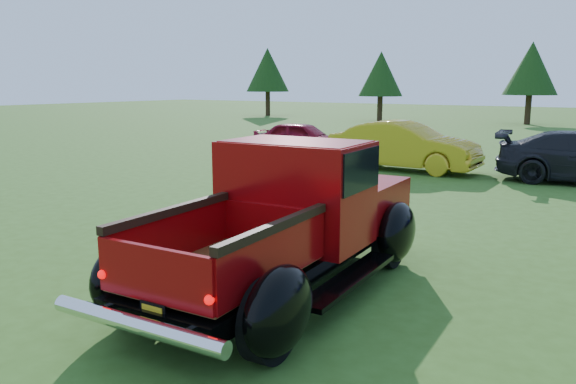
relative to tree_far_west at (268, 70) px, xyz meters
The scene contains 7 objects.
ground 37.37m from the tree_far_west, 53.75° to the right, with size 120.00×120.00×0.00m, color #315317.
tree_far_west is the anchor object (origin of this frame).
tree_west 10.06m from the tree_far_west, ahead, with size 2.94×2.94×4.60m.
tree_mid_left 19.03m from the tree_far_west, ahead, with size 3.20×3.20×5.00m.
pickup_truck 37.85m from the tree_far_west, 53.91° to the right, with size 2.53×4.97×1.80m.
show_car_red 25.18m from the tree_far_west, 51.69° to the right, with size 1.40×3.47×1.18m, color maroon.
show_car_yellow 28.87m from the tree_far_west, 46.53° to the right, with size 1.49×4.28×1.41m, color gold.
Camera 1 is at (3.93, -6.26, 2.49)m, focal length 35.00 mm.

